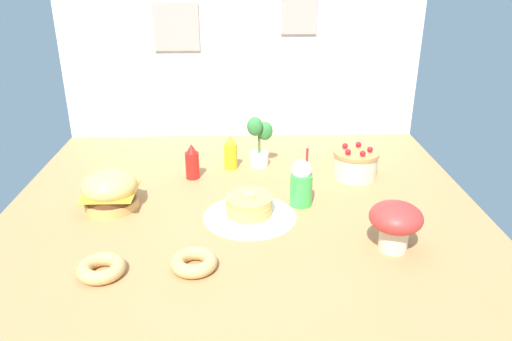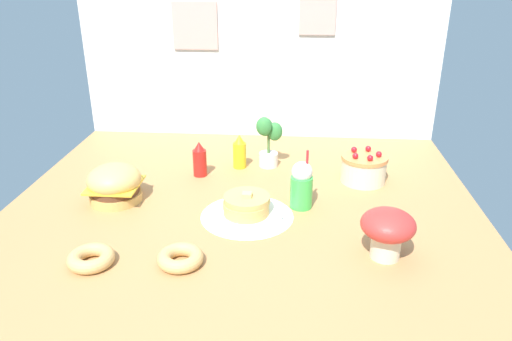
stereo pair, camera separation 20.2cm
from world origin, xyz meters
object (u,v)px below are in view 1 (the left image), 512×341
donut_chocolate (194,262)px  mushroom_stool (395,222)px  cream_soda_cup (301,183)px  mustard_bottle (230,153)px  donut_pink_glaze (101,268)px  potted_plant (258,139)px  ketchup_bottle (192,162)px  burger (110,191)px  layer_cake (355,164)px  pancake_stack (249,208)px

donut_chocolate → mushroom_stool: (0.70, 0.10, 0.09)m
cream_soda_cup → mustard_bottle: bearing=127.0°
donut_pink_glaze → potted_plant: (0.55, 0.92, 0.11)m
cream_soda_cup → mushroom_stool: cream_soda_cup is taller
ketchup_bottle → potted_plant: size_ratio=0.66×
ketchup_bottle → donut_pink_glaze: ketchup_bottle is taller
mustard_bottle → donut_pink_glaze: size_ratio=1.08×
ketchup_bottle → mushroom_stool: 1.01m
cream_soda_cup → potted_plant: size_ratio=0.98×
burger → mushroom_stool: bearing=-18.0°
layer_cake → pancake_stack: bearing=-143.0°
cream_soda_cup → donut_chocolate: cream_soda_cup is taller
ketchup_bottle → donut_chocolate: 0.75m
layer_cake → cream_soda_cup: 0.41m
cream_soda_cup → potted_plant: bearing=110.7°
layer_cake → ketchup_bottle: (-0.77, 0.01, 0.01)m
pancake_stack → mustard_bottle: (-0.08, 0.51, 0.04)m
layer_cake → mushroom_stool: size_ratio=1.13×
burger → ketchup_bottle: size_ratio=1.33×
donut_pink_glaze → potted_plant: potted_plant is taller
layer_cake → cream_soda_cup: cream_soda_cup is taller
layer_cake → mushroom_stool: mushroom_stool is taller
layer_cake → donut_pink_glaze: size_ratio=1.34×
pancake_stack → donut_pink_glaze: (-0.50, -0.38, -0.02)m
mustard_bottle → donut_pink_glaze: 0.98m
donut_pink_glaze → layer_cake: bearing=37.2°
donut_chocolate → potted_plant: (0.25, 0.89, 0.11)m
burger → mustard_bottle: size_ratio=1.33×
pancake_stack → donut_pink_glaze: pancake_stack is taller
mustard_bottle → cream_soda_cup: bearing=-53.0°
mustard_bottle → mushroom_stool: size_ratio=0.91×
donut_chocolate → mushroom_stool: size_ratio=0.85×
donut_chocolate → mustard_bottle: bearing=82.8°
ketchup_bottle → donut_pink_glaze: size_ratio=1.08×
cream_soda_cup → donut_pink_glaze: cream_soda_cup is taller
cream_soda_cup → donut_pink_glaze: size_ratio=1.61×
mustard_bottle → cream_soda_cup: (0.30, -0.40, 0.02)m
mustard_bottle → mushroom_stool: mushroom_stool is taller
ketchup_bottle → potted_plant: bearing=24.6°
pancake_stack → donut_pink_glaze: 0.62m
donut_pink_glaze → potted_plant: size_ratio=0.61×
pancake_stack → potted_plant: 0.55m
pancake_stack → mustard_bottle: 0.51m
layer_cake → mushroom_stool: 0.64m
burger → mushroom_stool: 1.14m
potted_plant → cream_soda_cup: bearing=-69.3°
mustard_bottle → cream_soda_cup: 0.50m
pancake_stack → cream_soda_cup: cream_soda_cup is taller
ketchup_bottle → potted_plant: (0.32, 0.15, 0.06)m
layer_cake → donut_chocolate: bearing=-133.6°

